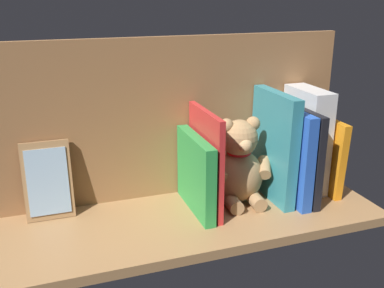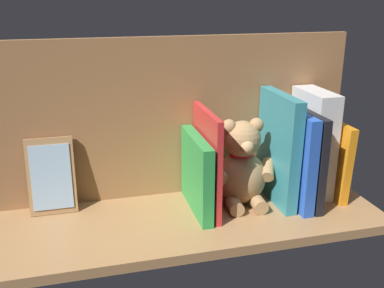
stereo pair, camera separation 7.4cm
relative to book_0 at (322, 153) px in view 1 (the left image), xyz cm
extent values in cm
cube|color=#A87A4C|center=(36.66, 3.69, -10.57)|extent=(87.21, 31.58, 2.20)
cube|color=#9C6A40|center=(36.66, -9.85, 10.07)|extent=(87.21, 1.50, 39.08)
cube|color=orange|center=(0.00, 0.00, 0.00)|extent=(2.75, 17.39, 19.00)
cube|color=silver|center=(4.40, -1.27, 3.65)|extent=(5.69, 14.65, 26.23)
cube|color=black|center=(8.69, 1.71, 1.86)|extent=(1.80, 20.82, 22.66)
cube|color=blue|center=(11.43, 1.67, 1.92)|extent=(2.59, 20.74, 22.78)
cube|color=teal|center=(14.65, 0.70, 3.79)|extent=(3.13, 18.80, 26.56)
ellipsoid|color=tan|center=(23.56, 0.03, -3.09)|extent=(12.88, 11.70, 12.77)
sphere|color=tan|center=(23.56, 0.03, 6.59)|extent=(8.78, 8.78, 8.78)
sphere|color=tan|center=(20.28, 0.26, 9.88)|extent=(3.39, 3.39, 3.39)
sphere|color=tan|center=(26.84, -0.21, 9.88)|extent=(3.39, 3.39, 3.39)
sphere|color=tan|center=(23.83, 3.75, 5.93)|extent=(3.39, 3.39, 3.39)
cylinder|color=tan|center=(17.63, 2.05, -0.85)|extent=(5.30, 6.95, 4.72)
cylinder|color=tan|center=(29.73, 1.18, -0.85)|extent=(4.59, 6.85, 4.72)
cylinder|color=tan|center=(21.09, 5.64, -7.77)|extent=(3.73, 5.02, 3.39)
cylinder|color=tan|center=(26.82, 5.23, -7.77)|extent=(3.73, 5.02, 3.39)
torus|color=red|center=(23.56, 0.03, 3.10)|extent=(6.23, 6.23, 1.00)
cube|color=red|center=(32.42, 0.97, 2.40)|extent=(1.36, 19.34, 23.73)
cube|color=green|center=(34.93, 1.21, -0.49)|extent=(2.55, 19.81, 17.95)
cube|color=#A87A4C|center=(67.27, -6.38, -0.69)|extent=(10.59, 4.21, 17.76)
cube|color=#99B7D1|center=(67.27, -5.66, -0.69)|extent=(8.89, 2.90, 14.81)
camera|label=1|loc=(67.19, 91.28, 39.67)|focal=42.11mm
camera|label=2|loc=(60.09, 93.44, 39.67)|focal=42.11mm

